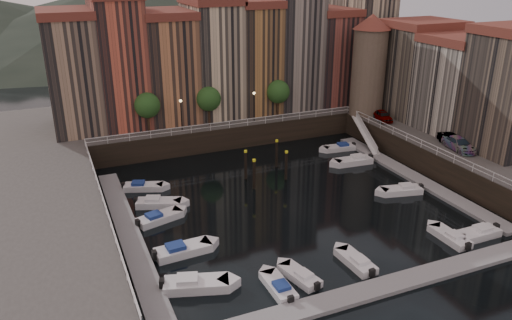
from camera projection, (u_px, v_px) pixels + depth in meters
name	position (u px, v px, depth m)	size (l,w,h in m)	color
ground	(283.00, 199.00, 52.42)	(200.00, 200.00, 0.00)	black
quay_far	(206.00, 119.00, 74.09)	(80.00, 20.00, 3.00)	black
quay_right	(498.00, 154.00, 60.35)	(20.00, 36.00, 3.00)	black
dock_left	(128.00, 232.00, 45.60)	(2.00, 28.00, 0.35)	gray
dock_right	(413.00, 177.00, 57.40)	(2.00, 28.00, 0.35)	gray
dock_near	(381.00, 288.00, 37.82)	(30.00, 2.00, 0.35)	gray
mountains	(122.00, 19.00, 144.17)	(145.00, 100.00, 18.00)	#2D382D
far_terrace	(232.00, 56.00, 69.67)	(48.70, 10.30, 17.50)	#977960
right_terrace	(463.00, 80.00, 61.78)	(9.30, 24.30, 14.00)	#6B6151
corner_tower	(369.00, 64.00, 68.33)	(5.20, 5.20, 13.80)	#6B5B4C
promenade_trees	(214.00, 99.00, 65.06)	(21.20, 3.20, 5.20)	black
street_lamps	(219.00, 105.00, 64.58)	(10.36, 0.36, 4.18)	black
railings	(264.00, 150.00, 55.20)	(36.08, 34.04, 0.52)	white
gangway	(365.00, 133.00, 66.49)	(2.78, 8.32, 3.73)	white
mooring_pilings	(266.00, 165.00, 56.82)	(5.29, 5.08, 3.78)	black
boat_left_0	(195.00, 284.00, 37.82)	(5.35, 3.28, 1.20)	silver
boat_left_1	(182.00, 250.00, 42.33)	(5.12, 2.14, 1.16)	silver
boat_left_2	(159.00, 218.00, 47.73)	(4.78, 2.85, 1.07)	silver
boat_left_3	(158.00, 203.00, 50.68)	(4.85, 3.27, 1.10)	silver
boat_left_4	(143.00, 187.00, 54.41)	(4.51, 2.96, 1.02)	silver
boat_right_0	(478.00, 234.00, 44.95)	(4.72, 1.72, 1.08)	silver
boat_right_2	(402.00, 190.00, 53.55)	(4.75, 2.59, 1.06)	silver
boat_right_3	(354.00, 161.00, 61.38)	(5.05, 2.15, 1.14)	silver
boat_right_4	(340.00, 148.00, 65.87)	(4.47, 2.04, 1.01)	silver
boat_near_0	(279.00, 287.00, 37.66)	(1.56, 4.17, 0.96)	silver
boat_near_1	(300.00, 276.00, 38.96)	(2.34, 4.19, 0.94)	silver
boat_near_2	(356.00, 262.00, 40.80)	(1.78, 4.38, 1.00)	silver
boat_near_3	(450.00, 237.00, 44.46)	(1.60, 4.36, 1.00)	silver
car_a	(383.00, 116.00, 67.57)	(1.64, 4.08, 1.39)	gray
car_b	(452.00, 141.00, 58.30)	(1.51, 4.32, 1.42)	gray
car_c	(459.00, 145.00, 57.06)	(1.98, 4.87, 1.41)	gray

